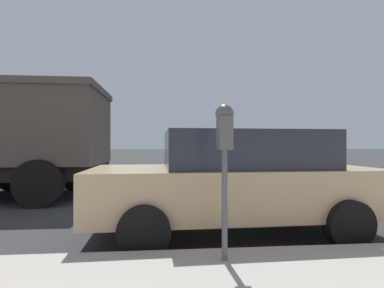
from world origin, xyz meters
TOP-DOWN VIEW (x-y plane):
  - ground_plane at (0.00, 0.00)m, footprint 220.00×220.00m
  - parking_meter at (-2.55, 0.46)m, footprint 0.21×0.19m
  - car_tan at (-1.03, -0.02)m, footprint 2.10×4.30m

SIDE VIEW (x-z plane):
  - ground_plane at x=0.00m, z-range 0.00..0.00m
  - car_tan at x=-1.03m, z-range 0.03..1.60m
  - parking_meter at x=-2.55m, z-range 0.60..2.19m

